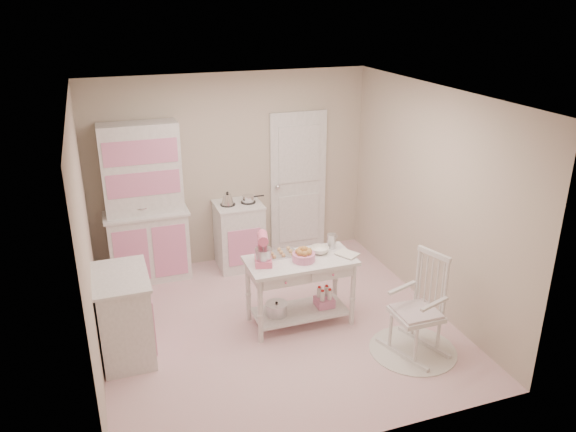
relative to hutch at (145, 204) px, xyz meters
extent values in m
plane|color=pink|center=(1.20, -1.66, -1.04)|extent=(3.80, 3.80, 0.00)
cube|color=white|center=(1.20, -1.66, 1.56)|extent=(3.80, 3.80, 0.04)
cube|color=#BFB59B|center=(1.20, 0.24, 0.26)|extent=(3.80, 0.04, 2.60)
cube|color=#BFB59B|center=(1.20, -3.56, 0.26)|extent=(3.80, 0.04, 2.60)
cube|color=#BFB59B|center=(-0.70, -1.66, 0.26)|extent=(0.04, 3.80, 2.60)
cube|color=#BFB59B|center=(3.10, -1.66, 0.26)|extent=(0.04, 3.80, 2.60)
cube|color=white|center=(2.15, 0.21, -0.02)|extent=(0.82, 0.05, 2.04)
cube|color=white|center=(0.00, 0.00, 0.00)|extent=(1.06, 0.50, 2.08)
cube|color=white|center=(1.20, -0.05, -0.58)|extent=(0.62, 0.57, 0.92)
cube|color=white|center=(-0.43, -1.66, -0.58)|extent=(0.54, 0.84, 0.92)
cylinder|color=white|center=(2.41, -2.60, -1.03)|extent=(0.92, 0.92, 0.01)
cube|color=white|center=(2.41, -2.60, -0.49)|extent=(0.68, 0.84, 1.10)
cube|color=white|center=(1.48, -1.68, -0.64)|extent=(1.20, 0.60, 0.80)
cube|color=pink|center=(1.06, -1.66, -0.07)|extent=(0.26, 0.32, 0.34)
cube|color=silver|center=(1.33, -1.50, -0.23)|extent=(0.34, 0.24, 0.02)
cylinder|color=pink|center=(1.50, -1.73, -0.19)|extent=(0.25, 0.25, 0.09)
imported|color=white|center=(1.74, -1.60, -0.21)|extent=(0.22, 0.22, 0.07)
cylinder|color=silver|center=(1.92, -1.52, -0.16)|extent=(0.10, 0.10, 0.17)
imported|color=white|center=(1.93, -1.80, -0.23)|extent=(0.28, 0.30, 0.02)
camera|label=1|loc=(-0.50, -6.89, 2.46)|focal=35.00mm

